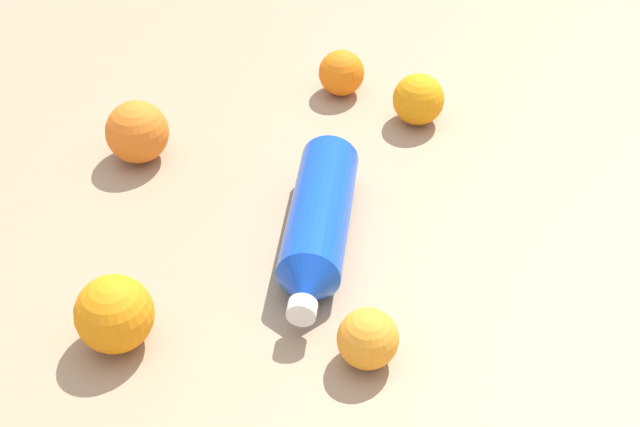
# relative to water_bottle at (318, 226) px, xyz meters

# --- Properties ---
(ground_plane) EXTENTS (2.40, 2.40, 0.00)m
(ground_plane) POSITION_rel_water_bottle_xyz_m (-0.04, -0.03, -0.04)
(ground_plane) COLOR #9E7F60
(water_bottle) EXTENTS (0.24, 0.23, 0.07)m
(water_bottle) POSITION_rel_water_bottle_xyz_m (0.00, 0.00, 0.00)
(water_bottle) COLOR blue
(water_bottle) RESTS_ON ground_plane
(orange_0) EXTENTS (0.08, 0.08, 0.08)m
(orange_0) POSITION_rel_water_bottle_xyz_m (-0.28, -0.08, 0.01)
(orange_0) COLOR orange
(orange_0) RESTS_ON ground_plane
(orange_1) EXTENTS (0.06, 0.06, 0.06)m
(orange_1) POSITION_rel_water_bottle_xyz_m (0.17, -0.06, -0.00)
(orange_1) COLOR orange
(orange_1) RESTS_ON ground_plane
(orange_2) EXTENTS (0.07, 0.07, 0.07)m
(orange_2) POSITION_rel_water_bottle_xyz_m (-0.13, 0.27, -0.00)
(orange_2) COLOR orange
(orange_2) RESTS_ON ground_plane
(orange_3) EXTENTS (0.08, 0.08, 0.08)m
(orange_3) POSITION_rel_water_bottle_xyz_m (-0.01, -0.26, 0.01)
(orange_3) COLOR orange
(orange_3) RESTS_ON ground_plane
(orange_4) EXTENTS (0.07, 0.07, 0.07)m
(orange_4) POSITION_rel_water_bottle_xyz_m (-0.25, 0.23, -0.00)
(orange_4) COLOR orange
(orange_4) RESTS_ON ground_plane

